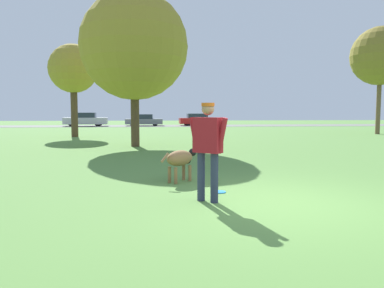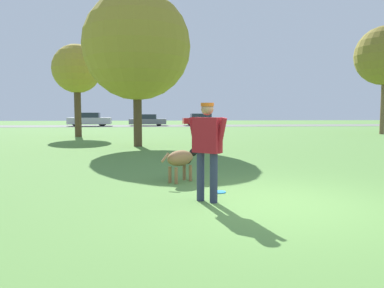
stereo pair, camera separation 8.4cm
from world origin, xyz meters
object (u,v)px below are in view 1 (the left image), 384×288
person (208,143)px  frisbee (219,192)px  parked_car_grey (144,120)px  parked_car_silver (85,120)px  tree_far_right (381,56)px  dog (181,159)px  tree_mid_center (134,46)px  parked_car_red (198,120)px  tree_far_left (73,69)px

person → frisbee: 1.25m
frisbee → parked_car_grey: bearing=93.7°
person → parked_car_silver: size_ratio=0.37×
tree_far_right → person: bearing=-128.6°
frisbee → tree_far_right: size_ratio=0.03×
dog → tree_far_right: size_ratio=0.12×
tree_mid_center → parked_car_silver: 25.02m
dog → parked_car_silver: parked_car_silver is taller
parked_car_grey → parked_car_red: 5.94m
dog → person: bearing=-123.3°
parked_car_silver → parked_car_grey: bearing=4.4°
dog → parked_car_red: (4.35, 33.15, 0.16)m
parked_car_silver → parked_car_red: bearing=1.4°
parked_car_red → dog: bearing=-99.9°
person → tree_far_right: size_ratio=0.23×
tree_far_left → tree_far_right: tree_far_right is taller
person → tree_far_left: bearing=147.2°
tree_far_right → parked_car_grey: size_ratio=1.79×
tree_mid_center → person: bearing=-80.7°
tree_far_right → parked_car_grey: bearing=133.8°
tree_mid_center → tree_far_right: bearing=25.4°
dog → tree_mid_center: size_ratio=0.13×
parked_car_grey → parked_car_red: parked_car_red is taller
tree_mid_center → dog: bearing=-80.8°
parked_car_grey → person: bearing=-85.2°
dog → frisbee: (0.64, -1.15, -0.49)m
tree_far_left → tree_mid_center: 7.87m
person → parked_car_grey: 35.03m
frisbee → tree_mid_center: 10.78m
parked_car_grey → tree_far_left: bearing=-100.2°
frisbee → tree_mid_center: bearing=101.8°
parked_car_silver → parked_car_grey: (6.12, 0.68, -0.09)m
tree_far_right → parked_car_grey: tree_far_right is taller
frisbee → parked_car_red: (3.71, 34.30, 0.65)m
tree_far_left → tree_far_right: bearing=2.3°
person → tree_far_left: 18.33m
dog → tree_far_left: tree_far_left is taller
tree_far_right → parked_car_silver: (-22.40, 16.32, -4.55)m
dog → parked_car_red: 33.43m
parked_car_silver → frisbee: bearing=-78.0°
tree_mid_center → parked_car_red: size_ratio=1.57×
parked_car_silver → parked_car_red: (12.06, 0.70, -0.05)m
tree_far_left → person: bearing=-71.8°
person → parked_car_silver: bearing=142.1°
parked_car_grey → parked_car_silver: bearing=-171.9°
dog → tree_far_left: bearing=66.2°
person → parked_car_red: (4.03, 34.99, -0.33)m
tree_far_left → tree_far_right: 20.08m
parked_car_red → parked_car_grey: bearing=177.7°
frisbee → parked_car_red: size_ratio=0.06×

